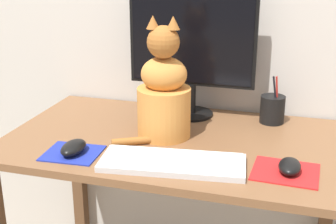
{
  "coord_description": "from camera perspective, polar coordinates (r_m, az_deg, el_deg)",
  "views": [
    {
      "loc": [
        0.38,
        -1.41,
        1.37
      ],
      "look_at": [
        -0.0,
        -0.1,
        0.89
      ],
      "focal_mm": 50.0,
      "sensor_mm": 36.0,
      "label": 1
    }
  ],
  "objects": [
    {
      "name": "computer_mouse_left",
      "position": [
        1.49,
        -11.46,
        -4.26
      ],
      "size": [
        0.07,
        0.11,
        0.04
      ],
      "color": "black",
      "rests_on": "mousepad_left"
    },
    {
      "name": "monitor",
      "position": [
        1.73,
        2.92,
        8.13
      ],
      "size": [
        0.47,
        0.17,
        0.48
      ],
      "color": "black",
      "rests_on": "desk"
    },
    {
      "name": "cat",
      "position": [
        1.56,
        -0.54,
        2.29
      ],
      "size": [
        0.24,
        0.25,
        0.41
      ],
      "rotation": [
        0.0,
        0.0,
        0.14
      ],
      "color": "#D6893D",
      "rests_on": "desk"
    },
    {
      "name": "computer_mouse_right",
      "position": [
        1.39,
        14.61,
        -6.42
      ],
      "size": [
        0.06,
        0.1,
        0.04
      ],
      "color": "black",
      "rests_on": "mousepad_right"
    },
    {
      "name": "mousepad_left",
      "position": [
        1.5,
        -11.55,
        -4.93
      ],
      "size": [
        0.18,
        0.16,
        0.0
      ],
      "rotation": [
        0.0,
        0.0,
        0.06
      ],
      "color": "#1E2D9E",
      "rests_on": "desk"
    },
    {
      "name": "pen_cup",
      "position": [
        1.75,
        12.61,
        0.35
      ],
      "size": [
        0.09,
        0.09,
        0.18
      ],
      "color": "black",
      "rests_on": "desk"
    },
    {
      "name": "mousepad_right",
      "position": [
        1.4,
        14.12,
        -7.09
      ],
      "size": [
        0.19,
        0.17,
        0.0
      ],
      "rotation": [
        0.0,
        0.0,
        -0.05
      ],
      "color": "red",
      "rests_on": "desk"
    },
    {
      "name": "keyboard",
      "position": [
        1.39,
        0.56,
        -6.14
      ],
      "size": [
        0.44,
        0.21,
        0.02
      ],
      "rotation": [
        0.0,
        0.0,
        0.12
      ],
      "color": "silver",
      "rests_on": "desk"
    },
    {
      "name": "desk",
      "position": [
        1.64,
        0.97,
        -7.0
      ],
      "size": [
        1.15,
        0.68,
        0.76
      ],
      "color": "brown",
      "rests_on": "ground_plane"
    }
  ]
}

